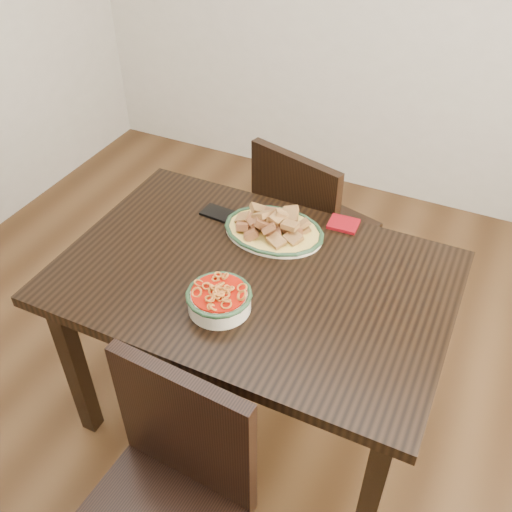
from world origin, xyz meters
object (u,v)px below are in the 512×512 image
at_px(chair_near, 167,493).
at_px(smartphone, 221,214).
at_px(chair_far, 307,226).
at_px(noodle_bowl, 219,297).
at_px(dining_table, 253,294).
at_px(fish_plate, 274,223).

xyz_separation_m(chair_near, smartphone, (-0.31, 0.90, 0.26)).
height_order(chair_far, smartphone, chair_far).
relative_size(chair_near, noodle_bowl, 4.38).
bearing_deg(noodle_bowl, smartphone, 117.77).
bearing_deg(dining_table, chair_far, 94.11).
distance_m(noodle_bowl, smartphone, 0.48).
bearing_deg(smartphone, chair_near, -67.67).
relative_size(dining_table, noodle_bowl, 6.29).
bearing_deg(fish_plate, smartphone, 175.88).
relative_size(fish_plate, noodle_bowl, 1.76).
relative_size(dining_table, fish_plate, 3.57).
relative_size(fish_plate, smartphone, 2.51).
xyz_separation_m(fish_plate, smartphone, (-0.22, 0.02, -0.04)).
xyz_separation_m(dining_table, chair_near, (0.05, -0.66, -0.16)).
xyz_separation_m(chair_far, noodle_bowl, (0.02, -0.82, 0.29)).
relative_size(noodle_bowl, smartphone, 1.42).
height_order(dining_table, chair_far, chair_far).
relative_size(dining_table, chair_near, 1.44).
height_order(dining_table, chair_near, chair_near).
xyz_separation_m(dining_table, smartphone, (-0.25, 0.24, 0.10)).
xyz_separation_m(chair_far, smartphone, (-0.20, -0.39, 0.26)).
xyz_separation_m(dining_table, noodle_bowl, (-0.03, -0.19, 0.13)).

